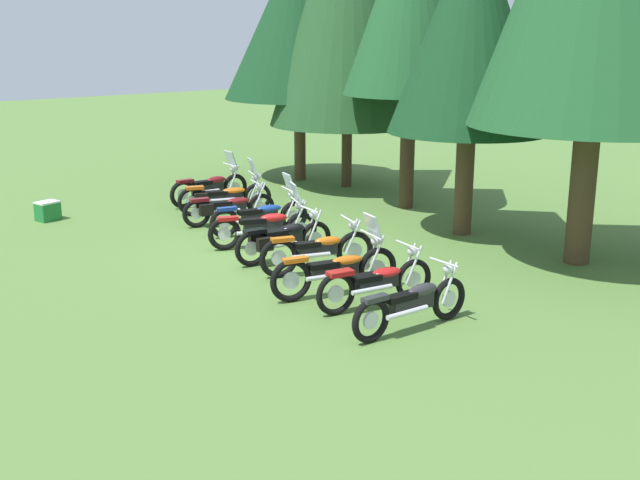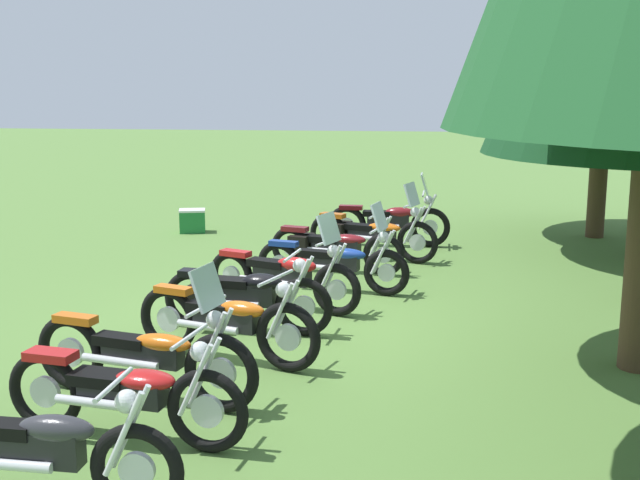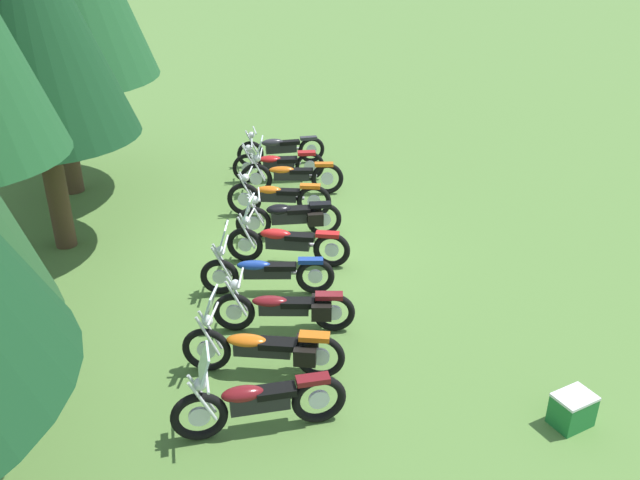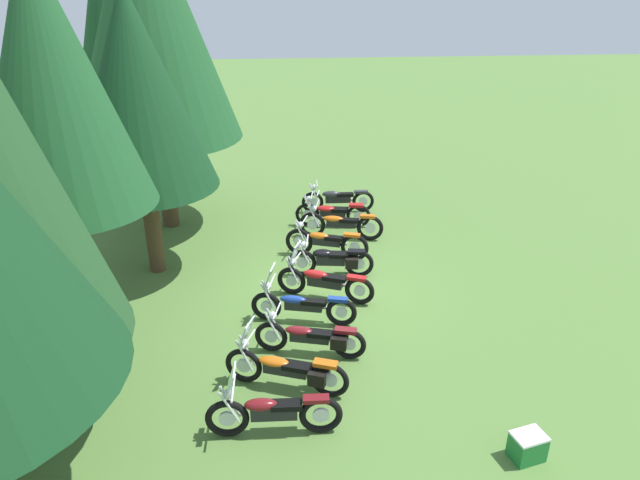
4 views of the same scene
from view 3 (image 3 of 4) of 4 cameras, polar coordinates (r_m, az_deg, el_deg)
The scene contains 13 objects.
ground_plane at distance 13.56m, azimuth -3.36°, elevation -0.90°, with size 80.00×80.00×0.00m, color #547A38.
motorcycle_0 at distance 9.02m, azimuth -5.31°, elevation -13.45°, with size 0.71×2.31×1.38m.
motorcycle_1 at distance 9.97m, azimuth -4.68°, elevation -9.06°, with size 1.03×2.31×1.38m.
motorcycle_2 at distance 10.91m, azimuth -2.81°, elevation -5.76°, with size 0.89×2.25×1.00m.
motorcycle_3 at distance 11.92m, azimuth -4.66°, elevation -2.68°, with size 0.86×2.34×1.35m.
motorcycle_4 at distance 12.85m, azimuth -2.89°, elevation -0.17°, with size 1.04×2.27×1.37m.
motorcycle_5 at distance 13.88m, azimuth -2.51°, elevation 1.97°, with size 0.76×2.19×1.02m.
motorcycle_6 at distance 14.86m, azimuth -3.55°, elevation 3.63°, with size 0.97×2.23×1.04m.
motorcycle_7 at distance 16.03m, azimuth -2.53°, elevation 5.49°, with size 0.87×2.42×1.39m.
motorcycle_8 at distance 16.83m, azimuth -3.56°, elevation 6.45°, with size 0.68×2.27×1.02m.
motorcycle_9 at distance 17.93m, azimuth -3.37°, elevation 7.73°, with size 0.62×2.34×1.00m.
pine_tree_3 at distance 13.37m, azimuth -23.91°, elevation 17.65°, with size 3.54×3.54×7.04m.
picnic_cooler at distance 9.82m, azimuth 20.54°, elevation -13.28°, with size 0.52×0.61×0.48m.
Camera 3 is at (-11.82, 2.14, 6.29)m, focal length 37.88 mm.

